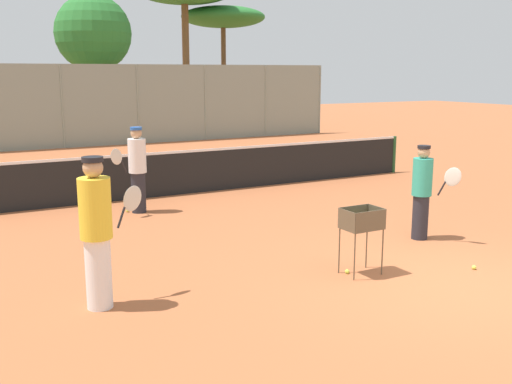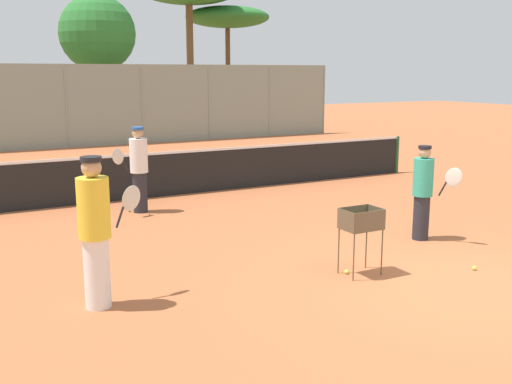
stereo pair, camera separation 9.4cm
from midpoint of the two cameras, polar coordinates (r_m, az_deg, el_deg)
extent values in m
plane|color=#B26038|center=(8.83, 18.39, -8.53)|extent=(80.00, 80.00, 0.00)
cylinder|color=#26592D|center=(18.08, 13.42, 3.49)|extent=(0.10, 0.10, 1.07)
cube|color=black|center=(14.89, -3.53, 2.03)|extent=(11.61, 0.01, 1.01)
cube|color=white|center=(14.81, -3.56, 4.07)|extent=(11.61, 0.02, 0.06)
cylinder|color=gray|center=(24.41, -17.51, 7.79)|extent=(0.08, 0.08, 3.22)
cylinder|color=gray|center=(25.16, -10.72, 8.21)|extent=(0.08, 0.08, 3.22)
cylinder|color=gray|center=(26.24, -4.39, 8.49)|extent=(0.08, 0.08, 3.22)
cylinder|color=gray|center=(27.60, 1.38, 8.66)|extent=(0.08, 0.08, 3.22)
cylinder|color=gray|center=(29.20, 6.57, 8.74)|extent=(0.08, 0.08, 3.22)
cube|color=gray|center=(24.75, -14.07, 8.01)|extent=(21.05, 0.01, 3.22)
cylinder|color=brown|center=(31.07, -6.18, 11.65)|extent=(0.35, 0.35, 6.20)
cylinder|color=brown|center=(27.04, -14.48, 8.62)|extent=(0.34, 0.34, 3.56)
sphere|color=#28722D|center=(27.07, -14.78, 14.42)|extent=(3.21, 3.21, 3.21)
cylinder|color=brown|center=(33.19, -2.60, 10.85)|extent=(0.26, 0.26, 5.22)
ellipsoid|color=#28722D|center=(33.31, -2.65, 16.31)|extent=(4.48, 4.48, 1.12)
cylinder|color=#26262D|center=(10.97, 15.68, -2.36)|extent=(0.28, 0.28, 0.79)
cylinder|color=teal|center=(10.83, 15.89, 1.36)|extent=(0.35, 0.35, 0.66)
sphere|color=tan|center=(10.76, 16.01, 3.65)|extent=(0.21, 0.21, 0.21)
cylinder|color=black|center=(10.75, 16.04, 4.12)|extent=(0.22, 0.22, 0.05)
cylinder|color=black|center=(10.74, 17.58, 0.29)|extent=(0.09, 0.14, 0.27)
ellipsoid|color=silver|center=(10.64, 18.55, 1.34)|extent=(0.19, 0.37, 0.43)
cylinder|color=#26262D|center=(12.83, -10.78, -0.02)|extent=(0.30, 0.30, 0.85)
cylinder|color=white|center=(12.71, -10.91, 3.43)|extent=(0.37, 0.37, 0.71)
sphere|color=tan|center=(12.65, -10.99, 5.53)|extent=(0.23, 0.23, 0.23)
cylinder|color=#2659B2|center=(12.64, -11.01, 5.98)|extent=(0.24, 0.24, 0.06)
cylinder|color=black|center=(12.49, -12.13, 2.42)|extent=(0.14, 0.09, 0.27)
ellipsoid|color=silver|center=(12.34, -12.81, 3.32)|extent=(0.37, 0.19, 0.43)
cylinder|color=white|center=(7.80, -14.56, -7.44)|extent=(0.32, 0.32, 0.91)
cylinder|color=yellow|center=(7.58, -14.87, -1.47)|extent=(0.40, 0.40, 0.76)
sphere|color=tan|center=(7.48, -15.07, 2.27)|extent=(0.25, 0.25, 0.25)
cylinder|color=black|center=(7.47, -15.11, 3.06)|extent=(0.26, 0.26, 0.06)
cylinder|color=black|center=(7.83, -12.51, -2.37)|extent=(0.15, 0.08, 0.27)
ellipsoid|color=silver|center=(7.89, -11.47, -0.58)|extent=(0.38, 0.16, 0.43)
cylinder|color=brown|center=(8.63, 9.60, -6.16)|extent=(0.02, 0.02, 0.69)
cylinder|color=brown|center=(8.94, 12.19, -5.63)|extent=(0.02, 0.02, 0.69)
cylinder|color=brown|center=(8.90, 8.17, -5.56)|extent=(0.02, 0.02, 0.69)
cylinder|color=brown|center=(9.20, 10.74, -5.08)|extent=(0.02, 0.02, 0.69)
cube|color=brown|center=(8.82, 10.27, -3.42)|extent=(0.55, 0.40, 0.01)
cube|color=brown|center=(8.63, 11.13, -2.79)|extent=(0.55, 0.01, 0.30)
cube|color=brown|center=(8.93, 9.50, -2.25)|extent=(0.55, 0.01, 0.30)
cube|color=brown|center=(8.62, 8.87, -2.74)|extent=(0.01, 0.40, 0.30)
cube|color=brown|center=(8.95, 11.68, -2.30)|extent=(0.01, 0.40, 0.30)
sphere|color=#D1E54C|center=(8.71, 10.65, -3.36)|extent=(0.07, 0.07, 0.07)
sphere|color=#D1E54C|center=(8.87, 10.53, -2.73)|extent=(0.07, 0.07, 0.07)
sphere|color=#D1E54C|center=(8.67, 10.30, -3.06)|extent=(0.07, 0.07, 0.07)
sphere|color=#D1E54C|center=(8.74, 10.24, -2.94)|extent=(0.07, 0.07, 0.07)
sphere|color=#D1E54C|center=(8.91, 10.74, -2.67)|extent=(0.07, 0.07, 0.07)
sphere|color=#D1E54C|center=(8.91, 11.18, -2.70)|extent=(0.07, 0.07, 0.07)
sphere|color=#D1E54C|center=(8.72, 10.89, -3.36)|extent=(0.07, 0.07, 0.07)
sphere|color=#D1E54C|center=(8.74, 10.04, -3.29)|extent=(0.07, 0.07, 0.07)
sphere|color=#D1E54C|center=(8.59, 9.83, -3.17)|extent=(0.07, 0.07, 0.07)
sphere|color=#D1E54C|center=(8.87, 10.46, -3.07)|extent=(0.07, 0.07, 0.07)
sphere|color=#D1E54C|center=(8.79, 10.44, -3.22)|extent=(0.07, 0.07, 0.07)
sphere|color=#D1E54C|center=(9.62, 20.33, -6.81)|extent=(0.07, 0.07, 0.07)
sphere|color=#D1E54C|center=(12.97, -11.79, -1.72)|extent=(0.07, 0.07, 0.07)
sphere|color=#D1E54C|center=(8.98, 8.92, -7.52)|extent=(0.07, 0.07, 0.07)
camera|label=1|loc=(0.05, -89.72, 0.06)|focal=42.00mm
camera|label=2|loc=(0.05, 90.28, -0.06)|focal=42.00mm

